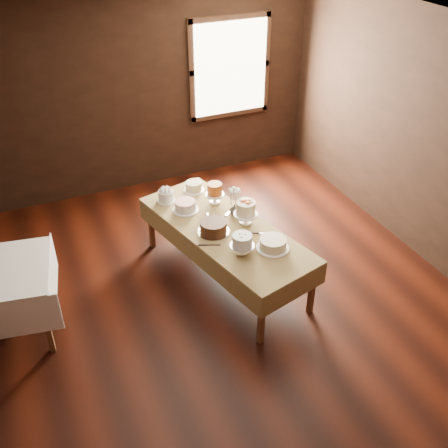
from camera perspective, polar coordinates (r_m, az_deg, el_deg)
floor at (r=5.72m, az=0.81°, el=-8.96°), size 5.00×6.00×0.01m
ceiling at (r=4.32m, az=1.13°, el=19.33°), size 5.00×6.00×0.01m
wall_back at (r=7.45m, az=-8.94°, el=14.04°), size 5.00×0.02×2.80m
wall_right at (r=6.22m, az=22.61°, el=7.68°), size 0.02×6.00×2.80m
window at (r=7.74m, az=0.71°, el=16.77°), size 1.10×0.05×1.30m
display_table at (r=5.71m, az=0.09°, el=-0.81°), size 1.39×2.37×0.69m
side_table at (r=5.42m, az=-23.40°, el=-5.50°), size 1.08×1.08×0.79m
cake_meringue at (r=6.15m, az=-6.41°, el=3.04°), size 0.22×0.22×0.14m
cake_speckled at (r=6.34m, az=-3.35°, el=4.12°), size 0.27×0.27×0.12m
cake_lattice at (r=5.96m, az=-4.27°, el=1.95°), size 0.31×0.31×0.11m
cake_caramel at (r=6.06m, az=-1.03°, el=3.30°), size 0.24×0.24×0.26m
cake_chocolate at (r=5.57m, az=-1.18°, el=-0.38°), size 0.41×0.41×0.14m
cake_flowers at (r=5.70m, az=2.40°, el=1.16°), size 0.27×0.27×0.28m
cake_swirl at (r=5.24m, az=2.01°, el=-2.34°), size 0.29×0.29×0.24m
cake_cream at (r=5.36m, az=5.40°, el=-2.21°), size 0.38×0.38×0.12m
cake_server_a at (r=5.50m, az=1.86°, el=-1.65°), size 0.22×0.14×0.01m
cake_server_b at (r=5.60m, az=4.64°, el=-1.00°), size 0.23×0.12×0.01m
cake_server_c at (r=5.86m, az=-1.60°, el=0.85°), size 0.03×0.24×0.01m
cake_server_d at (r=5.93m, az=0.55°, el=1.28°), size 0.21×0.16×0.01m
cake_server_e at (r=5.41m, az=-1.17°, el=-2.34°), size 0.23×0.12×0.01m
flower_vase at (r=5.88m, az=1.16°, el=1.63°), size 0.15×0.15×0.13m
flower_bouquet at (r=5.78m, az=1.18°, el=3.17°), size 0.14×0.14×0.20m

